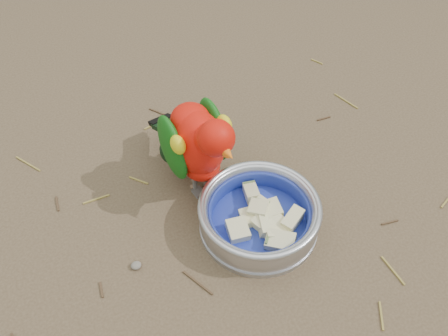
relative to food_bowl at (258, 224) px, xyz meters
name	(u,v)px	position (x,y,z in m)	size (l,w,h in m)	color
ground	(288,243)	(0.03, -0.05, -0.01)	(60.00, 60.00, 0.00)	brown
food_bowl	(258,224)	(0.00, 0.00, 0.00)	(0.21, 0.21, 0.02)	#B2B2BA
bowl_wall	(259,214)	(0.00, 0.00, 0.03)	(0.21, 0.21, 0.04)	#B2B2BA
fruit_wedges	(259,216)	(0.00, 0.00, 0.02)	(0.12, 0.12, 0.03)	beige
lory_parrot	(198,149)	(-0.06, 0.13, 0.09)	(0.11, 0.24, 0.19)	red
ground_debris	(272,237)	(0.01, -0.03, -0.01)	(0.90, 0.80, 0.01)	olive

